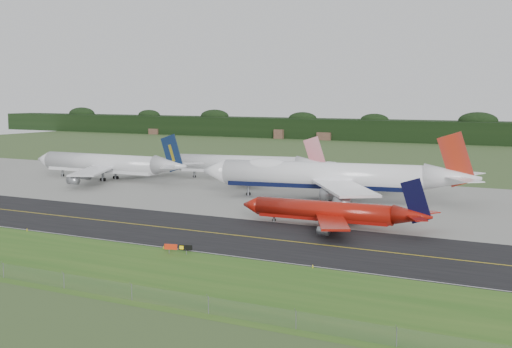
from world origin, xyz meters
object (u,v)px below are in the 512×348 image
object	(u,v)px
jet_navy_gold	(109,164)
jet_star_tail	(246,165)
jet_red_737	(334,212)
jet_ba_747	(331,176)
taxiway_sign	(178,247)

from	to	relation	value
jet_navy_gold	jet_star_tail	bearing A→B (deg)	29.56
jet_red_737	jet_star_tail	distance (m)	81.87
jet_ba_747	jet_red_737	world-z (taller)	jet_ba_747
jet_ba_747	jet_navy_gold	size ratio (longest dim) A/B	1.22
jet_red_737	jet_star_tail	bearing A→B (deg)	132.29
taxiway_sign	jet_navy_gold	bearing A→B (deg)	136.54
taxiway_sign	jet_star_tail	bearing A→B (deg)	113.34
taxiway_sign	jet_ba_747	bearing A→B (deg)	91.29
jet_red_737	jet_ba_747	bearing A→B (deg)	113.87
jet_navy_gold	jet_star_tail	size ratio (longest dim) A/B	1.09
jet_navy_gold	taxiway_sign	xyz separation A→B (m)	(79.11, -74.96, -3.84)
jet_star_tail	taxiway_sign	xyz separation A→B (m)	(41.54, -96.26, -3.59)
jet_red_737	jet_navy_gold	distance (m)	100.63
jet_red_737	taxiway_sign	world-z (taller)	jet_red_737
jet_star_tail	taxiway_sign	size ratio (longest dim) A/B	11.20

